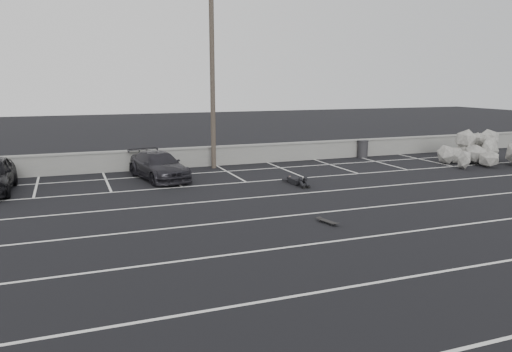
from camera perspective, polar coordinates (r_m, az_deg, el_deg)
name	(u,v)px	position (r m, az deg, el deg)	size (l,w,h in m)	color
ground	(320,243)	(14.57, 7.28, -7.63)	(120.00, 120.00, 0.00)	black
seawall	(198,156)	(27.27, -6.65, 2.24)	(50.00, 0.45, 1.06)	gray
stall_lines	(261,208)	(18.37, 0.57, -3.63)	(36.00, 20.05, 0.01)	silver
car_right	(159,166)	(24.00, -11.06, 1.16)	(1.80, 4.43, 1.29)	black
utility_pole	(212,76)	(26.37, -5.01, 11.29)	(1.27, 0.25, 9.52)	#4C4238
trash_bin	(363,149)	(30.99, 12.10, 3.06)	(0.78, 0.78, 1.04)	#2A2A2D
riprap_pile	(489,155)	(30.73, 25.11, 2.23)	(5.54, 4.13, 1.51)	#98958E
person	(295,178)	(22.73, 4.44, -0.23)	(0.98, 2.44, 0.49)	black
skateboard	(327,221)	(16.51, 8.16, -5.17)	(0.38, 0.79, 0.09)	black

